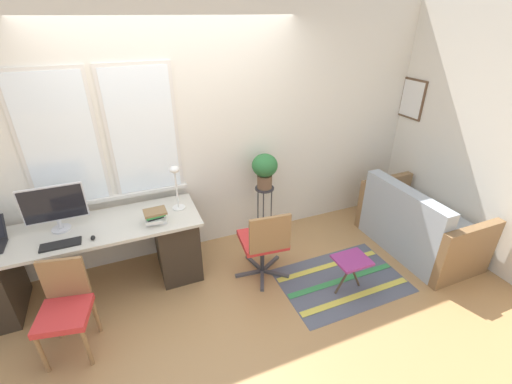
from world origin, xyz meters
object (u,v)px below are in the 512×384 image
Objects in this scene: mouse at (93,238)px; couch_loveseat at (417,227)px; monitor at (54,206)px; office_chair_swivel at (264,242)px; keyboard at (61,245)px; plant_stand at (264,196)px; book_stack at (155,217)px; desk_chair_wooden at (65,307)px; desk_lamp at (176,180)px; folding_stool at (352,263)px; potted_plant at (265,168)px.

mouse is 0.05× the size of couch_loveseat.
monitor is 1.98m from office_chair_swivel.
keyboard is 3.72m from couch_loveseat.
monitor reaches higher than keyboard.
couch_loveseat is at bearing -28.42° from plant_stand.
mouse is at bearing 81.94° from couch_loveseat.
keyboard is 0.39× the size of office_chair_swivel.
desk_chair_wooden is (-0.82, -0.50, -0.36)m from book_stack.
office_chair_swivel is 0.71m from plant_stand.
desk_lamp is at bearing 12.88° from keyboard.
desk_chair_wooden is 2.03× the size of folding_stool.
office_chair_swivel is (1.00, -0.33, -0.35)m from book_stack.
folding_stool is at bearing -17.38° from keyboard.
keyboard is 2.67m from folding_stool.
desk_lamp is 1.03m from potted_plant.
mouse is 0.56m from book_stack.
book_stack is 1.03m from desk_chair_wooden.
desk_lamp is 0.56× the size of office_chair_swivel.
book_stack reaches higher than plant_stand.
folding_stool is at bearing -26.29° from book_stack.
potted_plant reaches higher than office_chair_swivel.
potted_plant is at bearing -153.43° from plant_stand.
monitor is at bearing 178.53° from desk_lamp.
desk_chair_wooden reaches higher than keyboard.
plant_stand is at bearing 26.57° from potted_plant.
keyboard is 0.79× the size of potted_plant.
office_chair_swivel reaches higher than mouse.
monitor is 0.74× the size of plant_stand.
folding_stool is (-1.15, -0.30, 0.05)m from couch_loveseat.
book_stack is at bearing 79.18° from couch_loveseat.
desk_lamp is 1.13× the size of potted_plant.
desk_chair_wooden is (-1.08, -0.69, -0.61)m from desk_lamp.
plant_stand is at bearing 9.87° from keyboard.
office_chair_swivel is 0.63× the size of couch_loveseat.
desk_chair_wooden is 3.68m from couch_loveseat.
plant_stand is (2.09, 0.36, -0.14)m from keyboard.
plant_stand is at bearing 110.55° from folding_stool.
keyboard is 1.14m from desk_lamp.
mouse is (0.26, -0.01, 0.01)m from keyboard.
mouse is 0.60m from desk_chair_wooden.
folding_stool is at bearing -69.45° from potted_plant.
mouse is 0.08× the size of desk_chair_wooden.
plant_stand is 1.80× the size of folding_stool.
monitor reaches higher than mouse.
monitor is 1.33× the size of folding_stool.
book_stack is at bearing -143.63° from desk_lamp.
desk_lamp reaches higher than monitor.
couch_loveseat is at bearing -8.06° from mouse.
desk_lamp is at bearing -29.52° from office_chair_swivel.
office_chair_swivel reaches higher than couch_loveseat.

